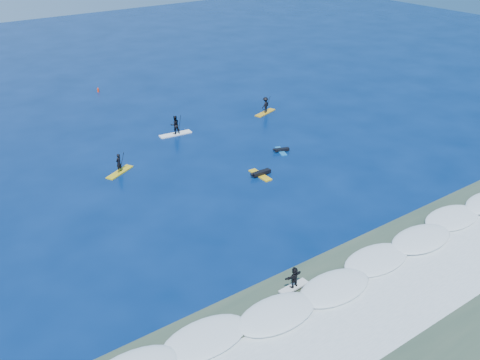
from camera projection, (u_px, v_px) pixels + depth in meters
ground at (262, 200)px, 39.22m from camera, size 160.00×160.00×0.00m
shallow_water at (419, 303)px, 29.13m from camera, size 90.00×13.00×0.01m
breaking_wave at (364, 267)px, 32.01m from camera, size 40.00×6.00×0.30m
whitewater at (404, 294)px, 29.85m from camera, size 34.00×5.00×0.02m
sup_paddler_left at (119, 166)px, 42.99m from camera, size 2.72×1.87×1.91m
sup_paddler_center at (175, 127)px, 50.02m from camera, size 3.16×1.11×2.17m
sup_paddler_right at (265, 106)px, 55.20m from camera, size 2.91×1.56×1.99m
prone_paddler_near at (260, 174)px, 42.72m from camera, size 1.88×2.38×0.50m
prone_paddler_far at (281, 150)px, 46.85m from camera, size 1.48×1.96×0.40m
wave_surfer at (294, 279)px, 29.78m from camera, size 1.93×0.63×1.38m
marker_buoy at (98, 90)px, 61.66m from camera, size 0.25×0.25×0.59m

